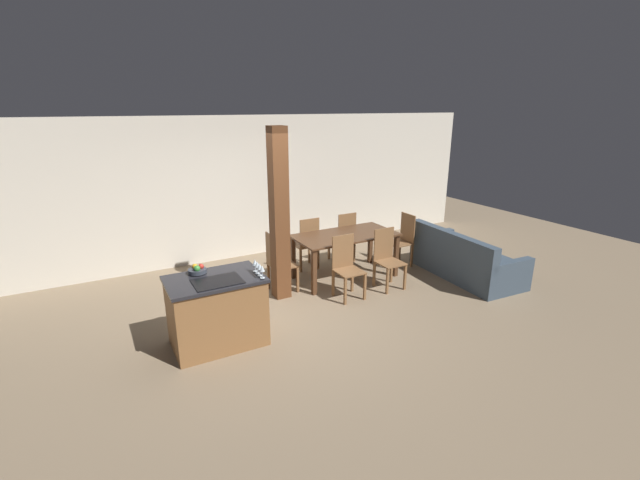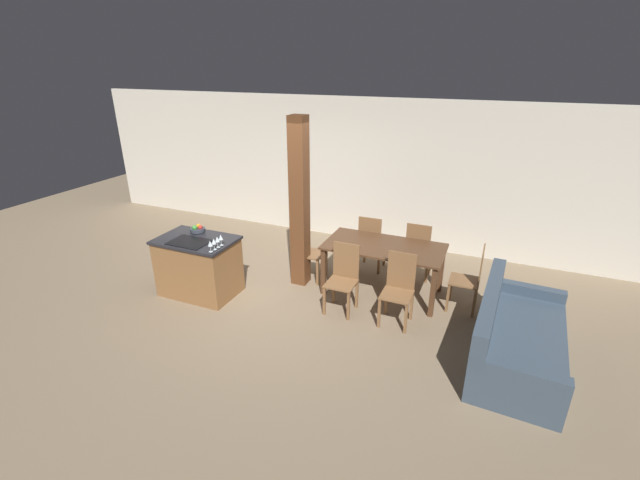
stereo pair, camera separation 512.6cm
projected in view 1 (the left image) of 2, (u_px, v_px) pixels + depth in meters
ground_plane at (291, 312)px, 6.21m from camera, size 16.00×16.00×0.00m
wall_back at (228, 189)px, 8.06m from camera, size 11.20×0.08×2.70m
kitchen_island at (217, 311)px, 5.27m from camera, size 1.14×0.76×0.90m
fruit_bowl at (197, 270)px, 5.25m from camera, size 0.22×0.22×0.11m
wine_glass_near at (262, 269)px, 5.07m from camera, size 0.07×0.07×0.16m
wine_glass_middle at (260, 267)px, 5.14m from camera, size 0.07×0.07×0.16m
wine_glass_far at (257, 265)px, 5.21m from camera, size 0.07×0.07×0.16m
wine_glass_end at (255, 263)px, 5.27m from camera, size 0.07×0.07×0.16m
dining_table at (345, 240)px, 7.28m from camera, size 1.74×0.90×0.78m
dining_chair_near_left at (346, 266)px, 6.59m from camera, size 0.40×0.40×0.97m
dining_chair_near_right at (387, 258)px, 6.95m from camera, size 0.40×0.40×0.97m
dining_chair_far_left at (307, 243)px, 7.71m from camera, size 0.40×0.40×0.97m
dining_chair_far_right at (344, 237)px, 8.07m from camera, size 0.40×0.40×0.97m
dining_chair_head_end at (278, 262)px, 6.75m from camera, size 0.40×0.40×0.97m
dining_chair_foot_end at (402, 239)px, 7.90m from camera, size 0.40×0.40×0.97m
couch at (464, 261)px, 7.46m from camera, size 1.04×2.01×0.83m
timber_post at (279, 216)px, 6.35m from camera, size 0.24×0.24×2.60m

